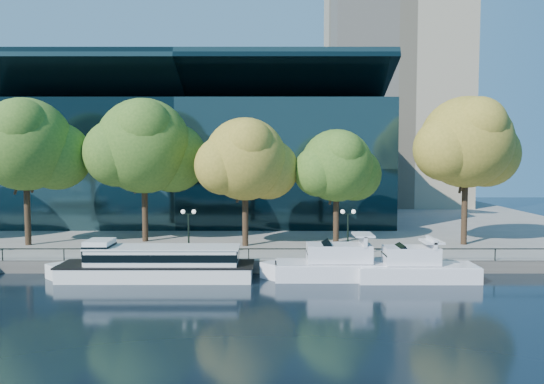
{
  "coord_description": "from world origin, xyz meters",
  "views": [
    {
      "loc": [
        6.9,
        -39.23,
        9.54
      ],
      "look_at": [
        6.89,
        8.0,
        6.24
      ],
      "focal_mm": 35.0,
      "sensor_mm": 36.0,
      "label": 1
    }
  ],
  "objects_px": {
    "tree_2": "(146,148)",
    "tree_5": "(468,144)",
    "tour_boat": "(152,263)",
    "cruiser_far": "(411,267)",
    "lamp_1": "(189,222)",
    "tree_1": "(27,146)",
    "cruiser_near": "(340,265)",
    "lamp_2": "(348,222)",
    "tree_3": "(247,161)",
    "tree_4": "(338,167)"
  },
  "relations": [
    {
      "from": "cruiser_far",
      "to": "tree_3",
      "type": "xyz_separation_m",
      "value": [
        -12.93,
        9.72,
        7.94
      ]
    },
    {
      "from": "cruiser_near",
      "to": "tree_3",
      "type": "bearing_deg",
      "value": 129.84
    },
    {
      "from": "lamp_2",
      "to": "tree_3",
      "type": "bearing_deg",
      "value": 146.71
    },
    {
      "from": "tour_boat",
      "to": "cruiser_far",
      "type": "bearing_deg",
      "value": -1.29
    },
    {
      "from": "cruiser_near",
      "to": "lamp_1",
      "type": "xyz_separation_m",
      "value": [
        -12.16,
        3.38,
        2.89
      ]
    },
    {
      "from": "cruiser_near",
      "to": "tree_1",
      "type": "xyz_separation_m",
      "value": [
        -28.26,
        9.53,
        9.27
      ]
    },
    {
      "from": "tour_boat",
      "to": "cruiser_far",
      "type": "xyz_separation_m",
      "value": [
        19.79,
        -0.45,
        -0.25
      ]
    },
    {
      "from": "cruiser_far",
      "to": "tree_4",
      "type": "height_order",
      "value": "tree_4"
    },
    {
      "from": "tree_1",
      "to": "lamp_1",
      "type": "distance_m",
      "value": 18.37
    },
    {
      "from": "lamp_1",
      "to": "lamp_2",
      "type": "xyz_separation_m",
      "value": [
        13.27,
        0.0,
        0.0
      ]
    },
    {
      "from": "tour_boat",
      "to": "tree_4",
      "type": "xyz_separation_m",
      "value": [
        15.58,
        10.89,
        7.07
      ]
    },
    {
      "from": "tour_boat",
      "to": "cruiser_far",
      "type": "distance_m",
      "value": 19.8
    },
    {
      "from": "tree_1",
      "to": "lamp_2",
      "type": "relative_size",
      "value": 3.46
    },
    {
      "from": "cruiser_far",
      "to": "tree_3",
      "type": "bearing_deg",
      "value": 143.07
    },
    {
      "from": "tree_3",
      "to": "lamp_2",
      "type": "height_order",
      "value": "tree_3"
    },
    {
      "from": "cruiser_near",
      "to": "tree_2",
      "type": "distance_m",
      "value": 23.0
    },
    {
      "from": "tree_1",
      "to": "tree_2",
      "type": "xyz_separation_m",
      "value": [
        10.66,
        2.12,
        -0.13
      ]
    },
    {
      "from": "tree_1",
      "to": "tree_3",
      "type": "relative_size",
      "value": 1.16
    },
    {
      "from": "tour_boat",
      "to": "lamp_2",
      "type": "xyz_separation_m",
      "value": [
        15.54,
        3.57,
        2.67
      ]
    },
    {
      "from": "lamp_1",
      "to": "lamp_2",
      "type": "distance_m",
      "value": 13.27
    },
    {
      "from": "lamp_1",
      "to": "cruiser_near",
      "type": "bearing_deg",
      "value": -15.52
    },
    {
      "from": "cruiser_far",
      "to": "tree_5",
      "type": "relative_size",
      "value": 0.72
    },
    {
      "from": "tree_2",
      "to": "cruiser_far",
      "type": "bearing_deg",
      "value": -28.16
    },
    {
      "from": "cruiser_near",
      "to": "lamp_2",
      "type": "height_order",
      "value": "lamp_2"
    },
    {
      "from": "tree_1",
      "to": "lamp_2",
      "type": "bearing_deg",
      "value": -11.84
    },
    {
      "from": "tree_1",
      "to": "tree_3",
      "type": "xyz_separation_m",
      "value": [
        20.68,
        -0.46,
        -1.37
      ]
    },
    {
      "from": "cruiser_far",
      "to": "tree_3",
      "type": "distance_m",
      "value": 18.02
    },
    {
      "from": "cruiser_near",
      "to": "lamp_1",
      "type": "relative_size",
      "value": 3.0
    },
    {
      "from": "tour_boat",
      "to": "tree_1",
      "type": "relative_size",
      "value": 1.16
    },
    {
      "from": "tour_boat",
      "to": "cruiser_near",
      "type": "relative_size",
      "value": 1.34
    },
    {
      "from": "cruiser_far",
      "to": "lamp_1",
      "type": "height_order",
      "value": "lamp_1"
    },
    {
      "from": "tree_5",
      "to": "lamp_1",
      "type": "relative_size",
      "value": 3.5
    },
    {
      "from": "tree_2",
      "to": "lamp_2",
      "type": "distance_m",
      "value": 21.39
    },
    {
      "from": "cruiser_far",
      "to": "tree_3",
      "type": "relative_size",
      "value": 0.84
    },
    {
      "from": "cruiser_near",
      "to": "tree_5",
      "type": "height_order",
      "value": "tree_5"
    },
    {
      "from": "cruiser_near",
      "to": "tree_2",
      "type": "xyz_separation_m",
      "value": [
        -17.6,
        11.65,
        9.15
      ]
    },
    {
      "from": "lamp_1",
      "to": "tree_3",
      "type": "bearing_deg",
      "value": 51.15
    },
    {
      "from": "cruiser_far",
      "to": "lamp_2",
      "type": "bearing_deg",
      "value": 136.61
    },
    {
      "from": "tree_1",
      "to": "lamp_1",
      "type": "xyz_separation_m",
      "value": [
        16.09,
        -6.15,
        -6.38
      ]
    },
    {
      "from": "tour_boat",
      "to": "tree_2",
      "type": "height_order",
      "value": "tree_2"
    },
    {
      "from": "tree_4",
      "to": "lamp_2",
      "type": "distance_m",
      "value": 8.53
    },
    {
      "from": "lamp_2",
      "to": "tree_2",
      "type": "bearing_deg",
      "value": 156.15
    },
    {
      "from": "cruiser_far",
      "to": "cruiser_near",
      "type": "bearing_deg",
      "value": 173.15
    },
    {
      "from": "tree_2",
      "to": "tree_5",
      "type": "relative_size",
      "value": 1.0
    },
    {
      "from": "tree_5",
      "to": "tour_boat",
      "type": "bearing_deg",
      "value": -160.06
    },
    {
      "from": "cruiser_near",
      "to": "lamp_1",
      "type": "bearing_deg",
      "value": 164.48
    },
    {
      "from": "tree_4",
      "to": "tour_boat",
      "type": "bearing_deg",
      "value": -145.07
    },
    {
      "from": "cruiser_far",
      "to": "tree_5",
      "type": "distance_m",
      "value": 16.29
    },
    {
      "from": "tour_boat",
      "to": "lamp_1",
      "type": "height_order",
      "value": "lamp_1"
    },
    {
      "from": "tour_boat",
      "to": "cruiser_far",
      "type": "height_order",
      "value": "cruiser_far"
    }
  ]
}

